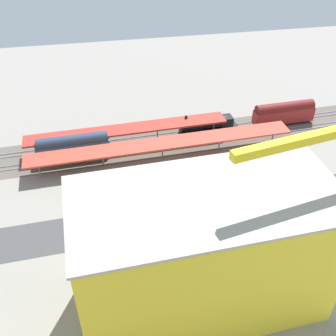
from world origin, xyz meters
TOP-DOWN VIEW (x-y plane):
  - ground_plane at (0.00, 0.00)m, footprint 190.63×190.63m
  - rail_bed at (0.00, -22.40)m, footprint 119.64×18.82m
  - street_asphalt at (0.00, 3.86)m, footprint 119.44×14.69m
  - track_rails at (0.00, -22.40)m, footprint 119.01×12.39m
  - platform_canopy_near at (1.39, -15.75)m, footprint 61.72×8.15m
  - platform_canopy_far at (8.56, -22.69)m, footprint 48.46×7.20m
  - locomotive at (-12.28, -24.97)m, footprint 15.27×3.56m
  - passenger_coach at (-32.36, -24.97)m, footprint 16.31×3.89m
  - freight_coach_far at (21.51, -19.83)m, footprint 16.83×3.73m
  - parked_car_0 at (-16.73, 0.66)m, footprint 4.58×1.95m
  - parked_car_1 at (-10.63, 0.09)m, footprint 4.58×1.96m
  - parked_car_2 at (-3.94, 0.61)m, footprint 4.43×1.79m
  - parked_car_3 at (3.02, 0.62)m, footprint 4.16×1.96m
  - construction_building at (2.32, 22.86)m, footprint 36.10×18.38m
  - construction_roof_slab at (2.32, 22.86)m, footprint 36.73×19.00m
  - box_truck_0 at (3.84, 7.89)m, footprint 9.65×3.19m
  - box_truck_1 at (5.70, 8.19)m, footprint 9.51×3.33m
  - street_tree_1 at (-22.08, 9.41)m, footprint 6.22×6.22m
  - street_tree_2 at (16.58, 9.20)m, footprint 5.48×5.48m
  - traffic_light at (4.81, 8.12)m, footprint 0.50×0.36m

SIDE VIEW (x-z plane):
  - ground_plane at x=0.00m, z-range 0.00..0.00m
  - rail_bed at x=0.00m, z-range 0.00..0.01m
  - street_asphalt at x=0.00m, z-range 0.00..0.01m
  - track_rails at x=0.00m, z-range 0.12..0.24m
  - parked_car_0 at x=-16.73m, z-range -0.08..1.52m
  - parked_car_1 at x=-10.63m, z-range -0.10..1.56m
  - parked_car_2 at x=-3.94m, z-range -0.09..1.58m
  - parked_car_3 at x=3.02m, z-range -0.10..1.65m
  - box_truck_1 at x=5.70m, z-range -0.03..3.34m
  - box_truck_0 at x=3.84m, z-range -0.04..3.51m
  - locomotive at x=-12.28m, z-range -0.74..4.47m
  - freight_coach_far at x=21.51m, z-range 0.14..5.96m
  - passenger_coach at x=-32.36m, z-range 0.15..6.24m
  - platform_canopy_near at x=1.39m, z-range 1.83..5.96m
  - traffic_light at x=4.81m, z-range 1.02..7.03m
  - platform_canopy_far at x=8.56m, z-range 2.06..6.67m
  - street_tree_1 at x=-22.08m, z-range 0.94..9.07m
  - street_tree_2 at x=16.58m, z-range 1.53..10.13m
  - construction_building at x=2.32m, z-range 0.00..20.85m
  - construction_roof_slab at x=2.32m, z-range 20.85..21.25m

